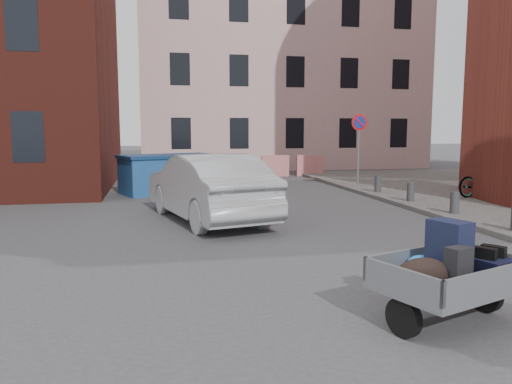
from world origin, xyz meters
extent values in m
plane|color=#38383A|center=(0.00, 0.00, 0.00)|extent=(120.00, 120.00, 0.00)
cube|color=#CF9F9F|center=(6.00, 22.00, 7.00)|extent=(16.00, 8.00, 14.00)
cylinder|color=gray|center=(6.00, 9.50, 1.42)|extent=(0.07, 0.07, 2.60)
cylinder|color=red|center=(6.00, 9.48, 2.47)|extent=(0.60, 0.03, 0.60)
cylinder|color=navy|center=(6.00, 9.46, 2.47)|extent=(0.44, 0.03, 0.44)
cylinder|color=#3A3A3D|center=(6.00, 3.40, 0.40)|extent=(0.22, 0.22, 0.55)
cylinder|color=#3A3A3D|center=(6.00, 5.60, 0.40)|extent=(0.22, 0.22, 0.55)
cylinder|color=#3A3A3D|center=(6.00, 7.80, 0.40)|extent=(0.22, 0.22, 0.55)
cube|color=red|center=(2.50, 15.00, 0.50)|extent=(1.30, 0.18, 1.00)
cube|color=red|center=(4.20, 15.00, 0.50)|extent=(1.30, 0.18, 1.00)
cube|color=red|center=(5.90, 15.00, 0.50)|extent=(1.30, 0.18, 1.00)
cylinder|color=black|center=(1.20, -3.02, 0.22)|extent=(0.24, 0.45, 0.44)
cylinder|color=black|center=(2.55, -2.52, 0.22)|extent=(0.24, 0.45, 0.44)
cube|color=slate|center=(1.88, -2.77, 0.46)|extent=(1.88, 1.58, 0.08)
cube|color=slate|center=(1.14, -3.04, 0.64)|extent=(0.41, 1.05, 0.28)
cube|color=slate|center=(2.61, -2.50, 0.64)|extent=(0.41, 1.05, 0.28)
cube|color=slate|center=(1.70, -2.27, 0.64)|extent=(1.52, 0.58, 0.28)
cube|color=slate|center=(2.06, -3.27, 0.64)|extent=(1.52, 0.58, 0.28)
cube|color=slate|center=(1.57, -1.92, 0.40)|extent=(0.31, 0.69, 0.06)
cube|color=#171C38|center=(1.91, -2.70, 0.85)|extent=(0.44, 0.53, 0.70)
cube|color=black|center=(2.38, -2.69, 0.62)|extent=(0.58, 0.70, 0.25)
ellipsoid|color=black|center=(1.42, -2.99, 0.68)|extent=(0.69, 0.54, 0.36)
cube|color=black|center=(1.79, -3.07, 0.74)|extent=(0.32, 0.26, 0.48)
ellipsoid|color=blue|center=(1.71, -2.46, 0.62)|extent=(0.44, 0.41, 0.24)
cube|color=black|center=(2.32, -2.77, 0.81)|extent=(0.24, 0.28, 0.13)
cube|color=black|center=(2.49, -2.70, 0.81)|extent=(0.24, 0.28, 0.13)
cube|color=#20559A|center=(-0.92, 9.91, 0.62)|extent=(3.46, 2.58, 1.24)
cube|color=navy|center=(-0.92, 9.91, 1.29)|extent=(3.59, 2.72, 0.10)
imported|color=#A6A9AD|center=(-0.12, 4.36, 0.82)|extent=(2.91, 5.25, 1.64)
imported|color=black|center=(8.71, 6.09, 0.63)|extent=(2.04, 1.08, 1.02)
camera|label=1|loc=(-1.40, -7.75, 2.24)|focal=35.00mm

